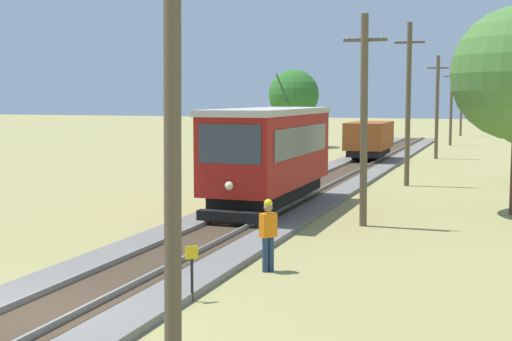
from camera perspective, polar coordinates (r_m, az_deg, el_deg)
ground_plane at (r=14.01m, az=-17.09°, el=-11.83°), size 260.00×260.00×0.00m
track_ballast at (r=13.98m, az=-17.10°, el=-11.48°), size 4.20×120.00×0.18m
sleeper_bed at (r=13.95m, az=-17.11°, el=-11.11°), size 2.04×120.00×0.01m
rail_left at (r=14.36m, az=-19.47°, el=-10.43°), size 0.07×120.00×0.14m
rail_right at (r=13.53m, az=-14.62°, el=-11.29°), size 0.07×120.00×0.14m
red_tram at (r=25.66m, az=1.12°, el=1.47°), size 2.60×8.54×4.79m
freight_car at (r=45.57m, az=9.23°, el=2.58°), size 2.40×5.20×2.31m
utility_pole_foreground at (r=9.51m, az=-6.84°, el=2.88°), size 1.40×0.40×7.24m
utility_pole_near_tram at (r=22.82m, az=8.82°, el=4.20°), size 1.40×0.52×6.87m
utility_pole_mid at (r=33.85m, az=12.33°, el=5.41°), size 1.40×0.33×7.71m
utility_pole_far at (r=49.39m, az=14.59°, el=5.12°), size 1.40×0.43×7.05m
utility_pole_distant at (r=63.36m, az=15.67°, el=5.16°), size 1.40×0.37×6.85m
utility_pole_horizon at (r=79.16m, az=16.44°, el=5.63°), size 1.40×0.58×7.84m
trackside_signal_marker at (r=14.63m, az=-5.26°, el=-8.11°), size 0.21×0.21×1.18m
gravel_pile at (r=51.03m, az=4.25°, el=1.89°), size 2.05×2.05×1.14m
track_worker at (r=16.94m, az=1.00°, el=-5.03°), size 0.43×0.45×1.78m
tree_right_near at (r=59.27m, az=3.10°, el=6.20°), size 4.25×4.25×6.56m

